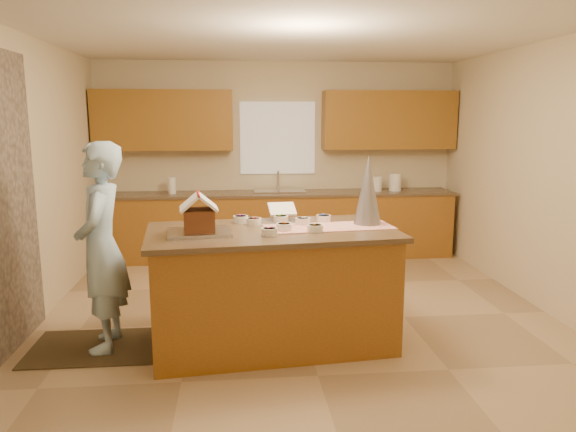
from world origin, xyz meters
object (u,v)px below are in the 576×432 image
object	(u,v)px
tinsel_tree	(368,190)
gingerbread_house	(199,217)
boy	(101,247)
island_base	(272,290)

from	to	relation	value
tinsel_tree	gingerbread_house	bearing A→B (deg)	-169.97
boy	gingerbread_house	bearing A→B (deg)	76.01
tinsel_tree	island_base	bearing A→B (deg)	-170.60
island_base	boy	xyz separation A→B (m)	(-1.42, 0.05, 0.40)
boy	gingerbread_house	xyz separation A→B (m)	(0.82, -0.16, 0.27)
island_base	boy	bearing A→B (deg)	172.28
boy	gingerbread_house	size ratio (longest dim) A/B	5.17
tinsel_tree	boy	size ratio (longest dim) A/B	0.35
tinsel_tree	boy	bearing A→B (deg)	-177.69
island_base	tinsel_tree	xyz separation A→B (m)	(0.85, 0.14, 0.83)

